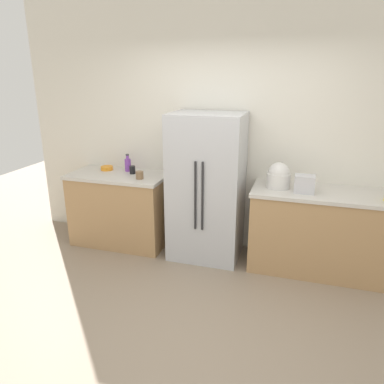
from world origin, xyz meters
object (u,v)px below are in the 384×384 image
(cup_c, at_px, (140,175))
(bowl_a, at_px, (107,168))
(toaster, at_px, (304,184))
(cup_b, at_px, (132,170))
(bottle_a, at_px, (128,164))
(refrigerator, at_px, (207,188))
(rice_cooker, at_px, (279,176))

(cup_c, distance_m, bowl_a, 0.63)
(cup_c, bearing_deg, toaster, 1.05)
(cup_b, height_order, cup_c, cup_b)
(cup_c, bearing_deg, bowl_a, 156.36)
(toaster, relative_size, cup_c, 2.25)
(bottle_a, relative_size, cup_b, 2.27)
(refrigerator, xyz_separation_m, rice_cooker, (0.80, 0.02, 0.20))
(refrigerator, bearing_deg, bowl_a, 174.07)
(rice_cooker, relative_size, bottle_a, 1.26)
(toaster, height_order, cup_b, toaster)
(toaster, bearing_deg, bowl_a, 174.88)
(rice_cooker, relative_size, cup_c, 3.04)
(refrigerator, bearing_deg, cup_b, 175.67)
(cup_b, bearing_deg, bowl_a, 170.19)
(rice_cooker, bearing_deg, refrigerator, -178.64)
(toaster, bearing_deg, cup_b, 175.80)
(refrigerator, height_order, bowl_a, refrigerator)
(cup_b, distance_m, cup_c, 0.26)
(cup_b, height_order, bowl_a, cup_b)
(toaster, xyz_separation_m, cup_c, (-1.87, -0.03, -0.05))
(refrigerator, xyz_separation_m, bottle_a, (-1.09, 0.17, 0.16))
(refrigerator, xyz_separation_m, bowl_a, (-1.37, 0.14, 0.09))
(bowl_a, bearing_deg, cup_b, -9.81)
(refrigerator, height_order, bottle_a, refrigerator)
(bottle_a, bearing_deg, refrigerator, -8.99)
(refrigerator, relative_size, cup_c, 18.56)
(cup_b, bearing_deg, rice_cooker, -1.77)
(rice_cooker, xyz_separation_m, cup_c, (-1.60, -0.13, -0.08))
(rice_cooker, relative_size, cup_b, 2.86)
(rice_cooker, distance_m, bottle_a, 1.89)
(bottle_a, distance_m, cup_b, 0.15)
(toaster, xyz_separation_m, rice_cooker, (-0.28, 0.10, 0.03))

